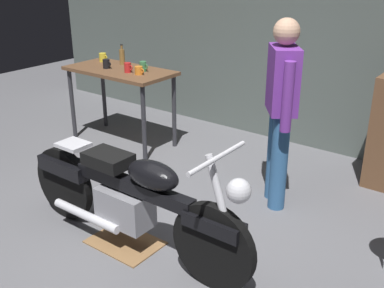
# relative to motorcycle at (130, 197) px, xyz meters

# --- Properties ---
(ground_plane) EXTENTS (12.00, 12.00, 0.00)m
(ground_plane) POSITION_rel_motorcycle_xyz_m (0.06, 0.03, -0.45)
(ground_plane) COLOR slate
(back_wall) EXTENTS (8.00, 0.12, 3.10)m
(back_wall) POSITION_rel_motorcycle_xyz_m (0.06, 2.83, 1.10)
(back_wall) COLOR #56605B
(back_wall) RESTS_ON ground_plane
(workbench) EXTENTS (1.30, 0.64, 0.90)m
(workbench) POSITION_rel_motorcycle_xyz_m (-1.64, 1.56, 0.34)
(workbench) COLOR brown
(workbench) RESTS_ON ground_plane
(motorcycle) EXTENTS (2.19, 0.60, 1.00)m
(motorcycle) POSITION_rel_motorcycle_xyz_m (0.00, 0.00, 0.00)
(motorcycle) COLOR black
(motorcycle) RESTS_ON ground_plane
(person_standing) EXTENTS (0.40, 0.47, 1.67)m
(person_standing) POSITION_rel_motorcycle_xyz_m (0.54, 1.33, 0.48)
(person_standing) COLOR #346398
(person_standing) RESTS_ON ground_plane
(drip_tray) EXTENTS (0.56, 0.40, 0.01)m
(drip_tray) POSITION_rel_motorcycle_xyz_m (-0.09, 0.00, -0.44)
(drip_tray) COLOR olive
(drip_tray) RESTS_ON ground_plane
(mug_red_diner) EXTENTS (0.11, 0.08, 0.11)m
(mug_red_diner) POSITION_rel_motorcycle_xyz_m (-1.45, 1.50, 0.51)
(mug_red_diner) COLOR red
(mug_red_diner) RESTS_ON workbench
(mug_yellow_tall) EXTENTS (0.12, 0.09, 0.10)m
(mug_yellow_tall) POSITION_rel_motorcycle_xyz_m (-2.08, 1.72, 0.50)
(mug_yellow_tall) COLOR yellow
(mug_yellow_tall) RESTS_ON workbench
(mug_orange_travel) EXTENTS (0.12, 0.09, 0.09)m
(mug_orange_travel) POSITION_rel_motorcycle_xyz_m (-1.28, 1.50, 0.50)
(mug_orange_travel) COLOR orange
(mug_orange_travel) RESTS_ON workbench
(mug_black_matte) EXTENTS (0.12, 0.08, 0.11)m
(mug_black_matte) POSITION_rel_motorcycle_xyz_m (-1.78, 1.49, 0.50)
(mug_black_matte) COLOR black
(mug_black_matte) RESTS_ON workbench
(mug_green_speckled) EXTENTS (0.11, 0.08, 0.11)m
(mug_green_speckled) POSITION_rel_motorcycle_xyz_m (-1.34, 1.64, 0.51)
(mug_green_speckled) COLOR #3D7F4C
(mug_green_speckled) RESTS_ON workbench
(bottle) EXTENTS (0.06, 0.06, 0.24)m
(bottle) POSITION_rel_motorcycle_xyz_m (-1.78, 1.75, 0.55)
(bottle) COLOR olive
(bottle) RESTS_ON workbench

